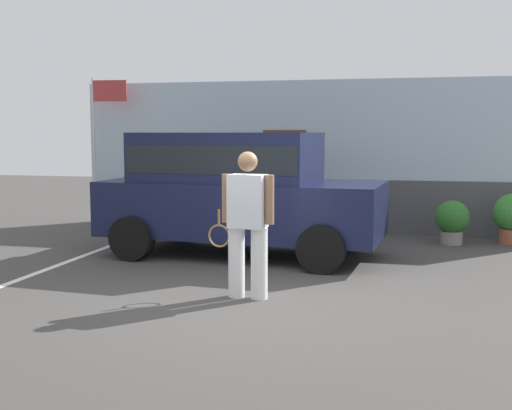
# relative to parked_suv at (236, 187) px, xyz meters

# --- Properties ---
(ground_plane) EXTENTS (40.00, 40.00, 0.00)m
(ground_plane) POSITION_rel_parked_suv_xyz_m (0.94, -2.88, -1.15)
(ground_plane) COLOR #423F3D
(parking_stripe_0) EXTENTS (0.12, 4.40, 0.01)m
(parking_stripe_0) POSITION_rel_parked_suv_xyz_m (-2.46, -1.38, -1.14)
(parking_stripe_0) COLOR silver
(parking_stripe_0) RESTS_ON ground_plane
(house_frontage) EXTENTS (10.33, 0.40, 3.13)m
(house_frontage) POSITION_rel_parked_suv_xyz_m (0.93, 3.11, 0.32)
(house_frontage) COLOR silver
(house_frontage) RESTS_ON ground_plane
(parked_suv) EXTENTS (4.72, 2.42, 2.05)m
(parked_suv) POSITION_rel_parked_suv_xyz_m (0.00, 0.00, 0.00)
(parked_suv) COLOR #141938
(parked_suv) RESTS_ON ground_plane
(tennis_player_man) EXTENTS (0.92, 0.32, 1.82)m
(tennis_player_man) POSITION_rel_parked_suv_xyz_m (0.90, -2.69, -0.20)
(tennis_player_man) COLOR white
(tennis_player_man) RESTS_ON ground_plane
(potted_plant_by_porch) EXTENTS (0.62, 0.62, 0.81)m
(potted_plant_by_porch) POSITION_rel_parked_suv_xyz_m (3.57, 1.96, -0.69)
(potted_plant_by_porch) COLOR gray
(potted_plant_by_porch) RESTS_ON ground_plane
(flag_pole) EXTENTS (0.80, 0.08, 3.22)m
(flag_pole) POSITION_rel_parked_suv_xyz_m (-3.77, 2.62, 1.07)
(flag_pole) COLOR silver
(flag_pole) RESTS_ON ground_plane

